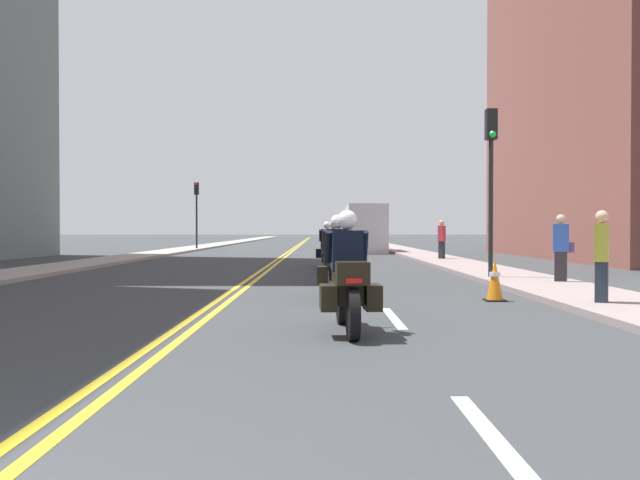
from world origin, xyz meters
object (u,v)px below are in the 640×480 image
Objects in this scene: pedestrian_0 at (564,249)px; parked_truck at (367,231)px; motorcycle_4 at (329,248)px; pedestrian_1 at (605,258)px; motorcycle_2 at (341,257)px; traffic_light_near at (494,162)px; traffic_light_far at (199,203)px; motorcycle_0 at (350,283)px; traffic_cone_0 at (497,280)px; motorcycle_1 at (340,266)px; pedestrian_2 at (444,240)px; motorcycle_3 at (336,252)px.

pedestrian_0 is 23.96m from parked_truck.
motorcycle_4 is 1.26× the size of pedestrian_1.
motorcycle_2 is 0.49× the size of traffic_light_near.
pedestrian_1 is (12.94, -32.54, -2.25)m from traffic_light_far.
motorcycle_0 is 4.89m from traffic_cone_0.
motorcycle_1 is 4.06m from motorcycle_2.
pedestrian_2 is at bearing 67.16° from motorcycle_2.
pedestrian_2 reaches higher than motorcycle_4.
motorcycle_2 is 5.09m from traffic_cone_0.
parked_truck reaches higher than motorcycle_2.
traffic_light_far is at bearing 110.15° from traffic_cone_0.
traffic_light_far reaches higher than motorcycle_0.
pedestrian_2 is at bearing 83.18° from traffic_cone_0.
motorcycle_0 is 15.59m from motorcycle_4.
motorcycle_3 is 8.36m from traffic_cone_0.
traffic_light_near is 2.63× the size of pedestrian_0.
motorcycle_3 is at bearing -69.88° from traffic_light_far.
parked_truck is at bearing 115.07° from pedestrian_0.
parked_truck is (-0.63, 27.01, 0.88)m from traffic_cone_0.
traffic_light_near is 22.30m from parked_truck.
pedestrian_1 is (4.32, -5.50, 0.21)m from motorcycle_2.
motorcycle_2 is at bearing -86.27° from motorcycle_4.
traffic_light_far is (-12.64, 26.40, 0.00)m from traffic_light_near.
pedestrian_1 is (4.45, -1.44, 0.21)m from motorcycle_1.
traffic_light_far is (-8.41, 19.55, 2.44)m from motorcycle_4.
traffic_light_far is (-8.62, 27.04, 2.46)m from motorcycle_2.
traffic_light_near is 1.01× the size of traffic_light_far.
pedestrian_0 reaches higher than traffic_cone_0.
motorcycle_4 is 0.47× the size of traffic_light_near.
pedestrian_0 is 12.46m from pedestrian_2.
motorcycle_4 is at bearing -18.90° from pedestrian_2.
traffic_light_near is at bearing 8.57° from motorcycle_2.
parked_truck is at bearing -21.38° from traffic_light_far.
traffic_light_near reaches higher than motorcycle_2.
pedestrian_2 is (4.86, 15.54, 0.25)m from motorcycle_1.
traffic_light_near reaches higher than motorcycle_3.
traffic_cone_0 is 0.46× the size of pedestrian_2.
motorcycle_0 is 8.11m from motorcycle_2.
motorcycle_4 is (-0.11, 15.59, 0.02)m from motorcycle_0.
motorcycle_0 is 2.65× the size of traffic_cone_0.
motorcycle_0 is at bearing 18.25° from pedestrian_2.
motorcycle_1 reaches higher than traffic_cone_0.
pedestrian_1 reaches higher than motorcycle_0.
traffic_light_far is 11.78m from parked_truck.
traffic_cone_0 is at bearing -88.66° from parked_truck.
pedestrian_0 is (5.50, -8.45, 0.22)m from motorcycle_4.
motorcycle_2 is 0.99× the size of motorcycle_3.
parked_truck reaches higher than motorcycle_3.
motorcycle_2 is at bearing 9.74° from pedestrian_2.
pedestrian_0 is (1.26, -1.60, -2.22)m from traffic_light_near.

